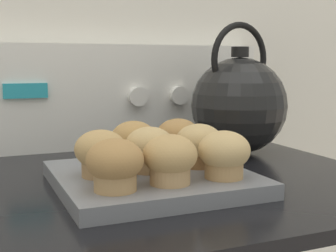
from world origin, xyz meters
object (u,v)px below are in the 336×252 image
(muffin_r2_c1, at_px, (134,141))
(tea_kettle, at_px, (239,104))
(muffin_pan, at_px, (151,179))
(muffin_r0_c2, at_px, (224,154))
(muffin_r0_c0, at_px, (115,164))
(muffin_r0_c1, at_px, (170,159))
(muffin_r1_c2, at_px, (199,145))
(muffin_r1_c0, at_px, (101,153))
(muffin_r1_c1, at_px, (150,149))
(muffin_r2_c2, at_px, (178,138))

(muffin_r2_c1, bearing_deg, tea_kettle, 20.42)
(tea_kettle, bearing_deg, muffin_r2_c1, -159.58)
(muffin_pan, bearing_deg, muffin_r0_c2, -43.55)
(muffin_r0_c0, bearing_deg, muffin_r0_c1, 2.54)
(muffin_r0_c0, xyz_separation_m, tea_kettle, (0.33, 0.25, 0.04))
(muffin_r0_c2, relative_size, tea_kettle, 0.28)
(muffin_r1_c2, relative_size, muffin_r2_c1, 1.00)
(muffin_r1_c0, height_order, muffin_r1_c1, same)
(muffin_r1_c0, xyz_separation_m, muffin_r2_c1, (0.07, 0.07, 0.00))
(muffin_r2_c2, bearing_deg, tea_kettle, 28.15)
(muffin_r1_c1, xyz_separation_m, muffin_r1_c2, (0.08, 0.00, 0.00))
(muffin_r0_c2, distance_m, muffin_r1_c0, 0.17)
(muffin_r0_c0, xyz_separation_m, muffin_r0_c1, (0.08, 0.00, 0.00))
(muffin_r1_c2, bearing_deg, muffin_r1_c0, -179.17)
(muffin_r1_c1, bearing_deg, muffin_r0_c0, -133.59)
(muffin_pan, relative_size, muffin_r1_c1, 3.76)
(muffin_pan, relative_size, muffin_r1_c0, 3.76)
(muffin_r1_c0, bearing_deg, muffin_pan, -0.17)
(muffin_pan, xyz_separation_m, muffin_r2_c1, (-0.00, 0.07, 0.04))
(muffin_pan, distance_m, muffin_r2_c1, 0.09)
(muffin_r1_c1, bearing_deg, tea_kettle, 33.47)
(muffin_r1_c2, distance_m, tea_kettle, 0.24)
(muffin_r1_c2, height_order, tea_kettle, tea_kettle)
(muffin_pan, height_order, muffin_r0_c1, muffin_r0_c1)
(muffin_r0_c0, bearing_deg, muffin_r1_c0, 88.10)
(muffin_pan, bearing_deg, muffin_r0_c1, -91.73)
(muffin_pan, distance_m, muffin_r1_c1, 0.04)
(muffin_r1_c0, bearing_deg, muffin_r2_c1, 45.15)
(muffin_r2_c1, distance_m, muffin_r2_c2, 0.08)
(muffin_r1_c1, relative_size, muffin_r2_c2, 1.00)
(muffin_r0_c2, bearing_deg, tea_kettle, 54.60)
(muffin_r0_c2, relative_size, muffin_r1_c1, 1.00)
(muffin_r0_c1, relative_size, muffin_r1_c1, 1.00)
(muffin_r2_c1, distance_m, tea_kettle, 0.27)
(muffin_r0_c2, distance_m, muffin_r1_c1, 0.11)
(muffin_r0_c0, xyz_separation_m, muffin_r2_c2, (0.15, 0.15, 0.00))
(muffin_r0_c0, height_order, muffin_r1_c1, same)
(muffin_r1_c1, bearing_deg, muffin_r2_c1, 89.79)
(muffin_r0_c1, distance_m, muffin_r1_c0, 0.10)
(tea_kettle, bearing_deg, muffin_r1_c2, -136.09)
(muffin_r0_c1, bearing_deg, tea_kettle, 43.85)
(muffin_r1_c2, bearing_deg, muffin_r0_c0, -152.60)
(muffin_r1_c1, height_order, muffin_r1_c2, same)
(muffin_pan, xyz_separation_m, muffin_r1_c1, (-0.00, 0.00, 0.04))
(muffin_r0_c2, relative_size, muffin_r2_c1, 1.00)
(muffin_r0_c0, xyz_separation_m, muffin_r1_c2, (0.16, 0.08, 0.00))
(muffin_r1_c0, bearing_deg, muffin_r1_c1, 0.70)
(muffin_r1_c1, bearing_deg, muffin_r2_c2, 43.29)
(muffin_r0_c2, height_order, muffin_r2_c2, same)
(muffin_r0_c1, bearing_deg, muffin_r1_c2, 43.73)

